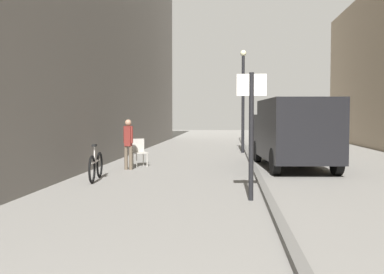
{
  "coord_description": "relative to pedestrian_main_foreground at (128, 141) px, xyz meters",
  "views": [
    {
      "loc": [
        0.8,
        -1.07,
        1.72
      ],
      "look_at": [
        -0.29,
        11.4,
        1.11
      ],
      "focal_mm": 40.65,
      "sensor_mm": 36.0,
      "label": 1
    }
  ],
  "objects": [
    {
      "name": "street_sign_post",
      "position": [
        3.67,
        -4.77,
        0.62
      ],
      "size": [
        0.6,
        0.1,
        2.6
      ],
      "rotation": [
        0.0,
        0.0,
        3.16
      ],
      "color": "black",
      "rests_on": "ground_plane"
    },
    {
      "name": "ground_plane",
      "position": [
        2.44,
        -0.57,
        -0.93
      ],
      "size": [
        80.0,
        80.0,
        0.0
      ],
      "primitive_type": "plane",
      "color": "gray"
    },
    {
      "name": "parked_car",
      "position": [
        5.31,
        9.93,
        -0.22
      ],
      "size": [
        1.88,
        4.22,
        1.45
      ],
      "rotation": [
        0.0,
        0.0,
        -0.01
      ],
      "color": "#335138",
      "rests_on": "ground_plane"
    },
    {
      "name": "lamp_post",
      "position": [
        3.85,
        6.7,
        1.79
      ],
      "size": [
        0.28,
        0.28,
        4.76
      ],
      "color": "black",
      "rests_on": "ground_plane"
    },
    {
      "name": "delivery_van",
      "position": [
        5.31,
        0.9,
        0.29
      ],
      "size": [
        2.39,
        5.34,
        2.25
      ],
      "rotation": [
        0.0,
        0.0,
        0.08
      ],
      "color": "black",
      "rests_on": "ground_plane"
    },
    {
      "name": "cafe_chair_near_window",
      "position": [
        0.14,
        0.98,
        -0.38
      ],
      "size": [
        0.6,
        0.6,
        0.94
      ],
      "rotation": [
        0.0,
        0.0,
        3.69
      ],
      "color": "#B7B2A8",
      "rests_on": "ground_plane"
    },
    {
      "name": "kerb_strip",
      "position": [
        4.02,
        -0.57,
        -0.87
      ],
      "size": [
        0.16,
        40.0,
        0.12
      ],
      "primitive_type": "cube",
      "color": "#615F5B",
      "rests_on": "ground_plane"
    },
    {
      "name": "pedestrian_main_foreground",
      "position": [
        0.0,
        0.0,
        0.0
      ],
      "size": [
        0.32,
        0.21,
        1.61
      ],
      "rotation": [
        0.0,
        0.0,
        2.98
      ],
      "color": "brown",
      "rests_on": "ground_plane"
    },
    {
      "name": "bicycle_leaning",
      "position": [
        -0.33,
        -2.36,
        -0.55
      ],
      "size": [
        0.26,
        1.77,
        0.98
      ],
      "rotation": [
        0.0,
        0.0,
        0.12
      ],
      "color": "black",
      "rests_on": "ground_plane"
    }
  ]
}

